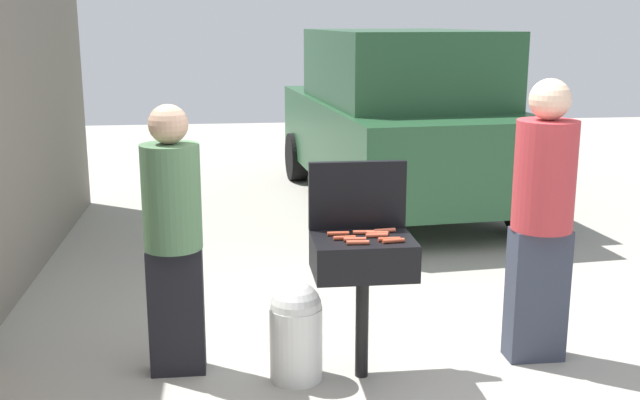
# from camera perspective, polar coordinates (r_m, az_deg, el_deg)

# --- Properties ---
(ground_plane) EXTENTS (24.00, 24.00, 0.00)m
(ground_plane) POSITION_cam_1_polar(r_m,az_deg,el_deg) (4.77, 4.32, -13.41)
(ground_plane) COLOR #9E998E
(bbq_grill) EXTENTS (0.60, 0.44, 0.88)m
(bbq_grill) POSITION_cam_1_polar(r_m,az_deg,el_deg) (4.59, 3.20, -4.52)
(bbq_grill) COLOR black
(bbq_grill) RESTS_ON ground
(grill_lid_open) EXTENTS (0.60, 0.05, 0.42)m
(grill_lid_open) POSITION_cam_1_polar(r_m,az_deg,el_deg) (4.70, 2.79, 0.36)
(grill_lid_open) COLOR black
(grill_lid_open) RESTS_ON bbq_grill
(hot_dog_0) EXTENTS (0.13, 0.04, 0.03)m
(hot_dog_0) POSITION_cam_1_polar(r_m,az_deg,el_deg) (4.41, 2.82, -3.17)
(hot_dog_0) COLOR #B74C33
(hot_dog_0) RESTS_ON bbq_grill
(hot_dog_1) EXTENTS (0.13, 0.04, 0.03)m
(hot_dog_1) POSITION_cam_1_polar(r_m,az_deg,el_deg) (4.62, 3.26, -2.41)
(hot_dog_1) COLOR #B74C33
(hot_dog_1) RESTS_ON bbq_grill
(hot_dog_2) EXTENTS (0.13, 0.03, 0.03)m
(hot_dog_2) POSITION_cam_1_polar(r_m,az_deg,el_deg) (4.50, 1.82, -2.82)
(hot_dog_2) COLOR #AD4228
(hot_dog_2) RESTS_ON bbq_grill
(hot_dog_3) EXTENTS (0.13, 0.03, 0.03)m
(hot_dog_3) POSITION_cam_1_polar(r_m,az_deg,el_deg) (4.56, 4.21, -2.64)
(hot_dog_3) COLOR #B74C33
(hot_dog_3) RESTS_ON bbq_grill
(hot_dog_4) EXTENTS (0.13, 0.03, 0.03)m
(hot_dog_4) POSITION_cam_1_polar(r_m,az_deg,el_deg) (4.47, 2.60, -2.94)
(hot_dog_4) COLOR #B74C33
(hot_dog_4) RESTS_ON bbq_grill
(hot_dog_5) EXTENTS (0.13, 0.04, 0.03)m
(hot_dog_5) POSITION_cam_1_polar(r_m,az_deg,el_deg) (4.67, 4.83, -2.27)
(hot_dog_5) COLOR #C6593D
(hot_dog_5) RESTS_ON bbq_grill
(hot_dog_6) EXTENTS (0.13, 0.04, 0.03)m
(hot_dog_6) POSITION_cam_1_polar(r_m,az_deg,el_deg) (4.46, 5.46, -3.02)
(hot_dog_6) COLOR #AD4228
(hot_dog_6) RESTS_ON bbq_grill
(hot_dog_7) EXTENTS (0.13, 0.03, 0.03)m
(hot_dog_7) POSITION_cam_1_polar(r_m,az_deg,el_deg) (4.59, 1.35, -2.51)
(hot_dog_7) COLOR #AD4228
(hot_dog_7) RESTS_ON bbq_grill
(hot_dog_8) EXTENTS (0.13, 0.04, 0.03)m
(hot_dog_8) POSITION_cam_1_polar(r_m,az_deg,el_deg) (4.60, 4.28, -2.48)
(hot_dog_8) COLOR #B74C33
(hot_dog_8) RESTS_ON bbq_grill
(hot_dog_9) EXTENTS (0.13, 0.03, 0.03)m
(hot_dog_9) POSITION_cam_1_polar(r_m,az_deg,el_deg) (4.49, 5.15, -2.92)
(hot_dog_9) COLOR #AD4228
(hot_dog_9) RESTS_ON bbq_grill
(propane_tank) EXTENTS (0.32, 0.32, 0.62)m
(propane_tank) POSITION_cam_1_polar(r_m,az_deg,el_deg) (4.69, -1.79, -9.54)
(propane_tank) COLOR silver
(propane_tank) RESTS_ON ground
(person_left) EXTENTS (0.35, 0.35, 1.66)m
(person_left) POSITION_cam_1_polar(r_m,az_deg,el_deg) (4.68, -10.85, -2.31)
(person_left) COLOR black
(person_left) RESTS_ON ground
(person_right) EXTENTS (0.38, 0.38, 1.80)m
(person_right) POSITION_cam_1_polar(r_m,az_deg,el_deg) (4.96, 16.16, -0.84)
(person_right) COLOR #333847
(person_right) RESTS_ON ground
(parked_minivan) EXTENTS (2.35, 4.55, 2.02)m
(parked_minivan) POSITION_cam_1_polar(r_m,az_deg,el_deg) (9.00, 5.75, 6.10)
(parked_minivan) COLOR #234C2D
(parked_minivan) RESTS_ON ground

